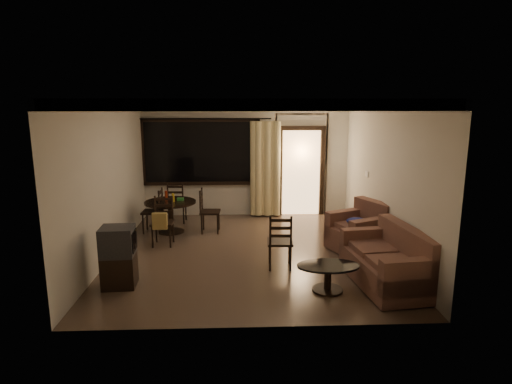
{
  "coord_description": "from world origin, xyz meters",
  "views": [
    {
      "loc": [
        -0.18,
        -7.63,
        2.76
      ],
      "look_at": [
        0.14,
        0.2,
        1.11
      ],
      "focal_mm": 30.0,
      "sensor_mm": 36.0,
      "label": 1
    }
  ],
  "objects_px": {
    "armchair": "(361,231)",
    "dining_chair_south": "(163,230)",
    "dining_chair_west": "(153,219)",
    "tv_cabinet": "(119,257)",
    "sofa": "(390,263)",
    "coffee_table": "(328,274)",
    "dining_chair_north": "(177,210)",
    "side_chair": "(280,252)",
    "dining_chair_east": "(210,219)",
    "dining_table": "(171,208)"
  },
  "relations": [
    {
      "from": "dining_chair_west",
      "to": "sofa",
      "type": "relative_size",
      "value": 0.54
    },
    {
      "from": "coffee_table",
      "to": "dining_chair_north",
      "type": "bearing_deg",
      "value": 125.6
    },
    {
      "from": "dining_table",
      "to": "armchair",
      "type": "bearing_deg",
      "value": -19.56
    },
    {
      "from": "dining_chair_east",
      "to": "dining_chair_west",
      "type": "bearing_deg",
      "value": 89.31
    },
    {
      "from": "dining_table",
      "to": "tv_cabinet",
      "type": "bearing_deg",
      "value": -97.36
    },
    {
      "from": "side_chair",
      "to": "dining_chair_south",
      "type": "bearing_deg",
      "value": -27.25
    },
    {
      "from": "dining_chair_north",
      "to": "tv_cabinet",
      "type": "height_order",
      "value": "dining_chair_north"
    },
    {
      "from": "dining_table",
      "to": "dining_chair_south",
      "type": "distance_m",
      "value": 0.89
    },
    {
      "from": "dining_chair_south",
      "to": "dining_chair_north",
      "type": "relative_size",
      "value": 1.0
    },
    {
      "from": "dining_chair_south",
      "to": "tv_cabinet",
      "type": "distance_m",
      "value": 1.94
    },
    {
      "from": "dining_table",
      "to": "dining_chair_east",
      "type": "bearing_deg",
      "value": -1.93
    },
    {
      "from": "dining_chair_south",
      "to": "coffee_table",
      "type": "distance_m",
      "value": 3.57
    },
    {
      "from": "tv_cabinet",
      "to": "sofa",
      "type": "xyz_separation_m",
      "value": [
        4.12,
        -0.12,
        -0.12
      ]
    },
    {
      "from": "dining_chair_east",
      "to": "dining_chair_north",
      "type": "xyz_separation_m",
      "value": [
        -0.81,
        0.81,
        0.0
      ]
    },
    {
      "from": "dining_chair_east",
      "to": "dining_chair_north",
      "type": "distance_m",
      "value": 1.15
    },
    {
      "from": "tv_cabinet",
      "to": "coffee_table",
      "type": "bearing_deg",
      "value": -9.11
    },
    {
      "from": "dining_table",
      "to": "dining_chair_west",
      "type": "distance_m",
      "value": 0.46
    },
    {
      "from": "tv_cabinet",
      "to": "side_chair",
      "type": "xyz_separation_m",
      "value": [
        2.51,
        0.64,
        -0.19
      ]
    },
    {
      "from": "dining_chair_south",
      "to": "sofa",
      "type": "relative_size",
      "value": 0.54
    },
    {
      "from": "tv_cabinet",
      "to": "dining_chair_north",
      "type": "bearing_deg",
      "value": 80.28
    },
    {
      "from": "dining_chair_north",
      "to": "side_chair",
      "type": "distance_m",
      "value": 3.6
    },
    {
      "from": "dining_chair_north",
      "to": "side_chair",
      "type": "bearing_deg",
      "value": 128.1
    },
    {
      "from": "dining_chair_north",
      "to": "armchair",
      "type": "xyz_separation_m",
      "value": [
        3.73,
        -2.12,
        0.1
      ]
    },
    {
      "from": "sofa",
      "to": "coffee_table",
      "type": "xyz_separation_m",
      "value": [
        -0.99,
        -0.18,
        -0.08
      ]
    },
    {
      "from": "dining_chair_east",
      "to": "dining_chair_south",
      "type": "distance_m",
      "value": 1.2
    },
    {
      "from": "armchair",
      "to": "dining_chair_north",
      "type": "bearing_deg",
      "value": 126.16
    },
    {
      "from": "armchair",
      "to": "sofa",
      "type": "bearing_deg",
      "value": -113.85
    },
    {
      "from": "coffee_table",
      "to": "side_chair",
      "type": "relative_size",
      "value": 0.98
    },
    {
      "from": "dining_chair_north",
      "to": "coffee_table",
      "type": "xyz_separation_m",
      "value": [
        2.76,
        -3.85,
        -0.01
      ]
    },
    {
      "from": "dining_chair_south",
      "to": "armchair",
      "type": "distance_m",
      "value": 3.82
    },
    {
      "from": "tv_cabinet",
      "to": "armchair",
      "type": "relative_size",
      "value": 0.78
    },
    {
      "from": "dining_table",
      "to": "dining_chair_north",
      "type": "bearing_deg",
      "value": 88.3
    },
    {
      "from": "dining_chair_west",
      "to": "side_chair",
      "type": "distance_m",
      "value": 3.32
    },
    {
      "from": "dining_chair_east",
      "to": "dining_chair_south",
      "type": "xyz_separation_m",
      "value": [
        -0.86,
        -0.83,
        0.02
      ]
    },
    {
      "from": "dining_table",
      "to": "dining_chair_north",
      "type": "relative_size",
      "value": 1.15
    },
    {
      "from": "dining_table",
      "to": "coffee_table",
      "type": "bearing_deg",
      "value": -47.79
    },
    {
      "from": "dining_chair_north",
      "to": "armchair",
      "type": "height_order",
      "value": "dining_chair_north"
    },
    {
      "from": "dining_chair_south",
      "to": "sofa",
      "type": "bearing_deg",
      "value": -26.26
    },
    {
      "from": "armchair",
      "to": "dining_chair_south",
      "type": "bearing_deg",
      "value": 148.57
    },
    {
      "from": "side_chair",
      "to": "dining_table",
      "type": "bearing_deg",
      "value": -41.76
    },
    {
      "from": "sofa",
      "to": "dining_chair_west",
      "type": "bearing_deg",
      "value": 137.88
    },
    {
      "from": "dining_chair_east",
      "to": "dining_chair_south",
      "type": "height_order",
      "value": "same"
    },
    {
      "from": "dining_chair_west",
      "to": "tv_cabinet",
      "type": "relative_size",
      "value": 1.01
    },
    {
      "from": "dining_chair_west",
      "to": "dining_chair_east",
      "type": "distance_m",
      "value": 1.22
    },
    {
      "from": "dining_table",
      "to": "dining_chair_west",
      "type": "relative_size",
      "value": 1.15
    },
    {
      "from": "dining_table",
      "to": "dining_chair_north",
      "type": "xyz_separation_m",
      "value": [
        0.02,
        0.78,
        -0.26
      ]
    },
    {
      "from": "coffee_table",
      "to": "side_chair",
      "type": "distance_m",
      "value": 1.13
    },
    {
      "from": "armchair",
      "to": "dining_table",
      "type": "bearing_deg",
      "value": 136.18
    },
    {
      "from": "dining_table",
      "to": "sofa",
      "type": "relative_size",
      "value": 0.62
    },
    {
      "from": "dining_chair_west",
      "to": "dining_chair_north",
      "type": "height_order",
      "value": "same"
    }
  ]
}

